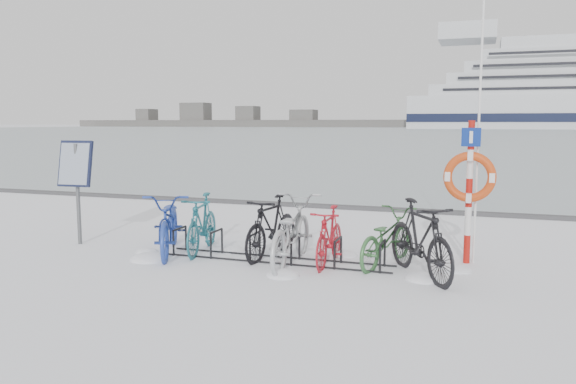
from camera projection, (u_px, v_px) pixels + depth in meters
The scene contains 15 objects.
ground at pixel (275, 261), 9.41m from camera, with size 900.00×900.00×0.00m, color white.
ice_sheet at pixel (468, 131), 155.02m from camera, with size 400.00×298.00×0.02m, color #9EABB3.
quay_edge at pixel (351, 208), 14.94m from camera, with size 400.00×0.25×0.10m, color #3F3F42.
bike_rack at pixel (275, 250), 9.38m from camera, with size 4.00×0.48×0.46m.
info_board at pixel (76, 170), 10.51m from camera, with size 0.68×0.30×1.97m.
lifebuoy_station at pixel (470, 177), 9.03m from camera, with size 0.82×0.23×4.25m.
shoreline at pixel (227, 121), 292.33m from camera, with size 180.00×12.00×9.50m.
bike_0 at pixel (170, 221), 9.95m from camera, with size 0.76×2.17×1.14m, color #233D9D.
bike_1 at pixel (202, 222), 10.02m from camera, with size 0.51×1.79×1.07m, color #1E6573.
bike_2 at pixel (272, 225), 9.67m from camera, with size 0.52×1.83×1.10m, color black.
bike_3 at pixel (291, 230), 9.13m from camera, with size 0.76×2.18×1.14m, color #A9AEB1.
bike_4 at pixel (329, 234), 9.16m from camera, with size 0.46×1.62×0.98m, color #AF1724.
bike_5 at pixel (386, 236), 9.13m from camera, with size 0.63×1.80×0.94m, color #336434.
bike_6 at pixel (420, 237), 8.42m from camera, with size 0.56×1.97×1.19m, color black.
snow_drifts at pixel (276, 264), 9.20m from camera, with size 5.73×2.07×0.22m.
Camera 1 is at (3.17, -8.63, 2.31)m, focal length 35.00 mm.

